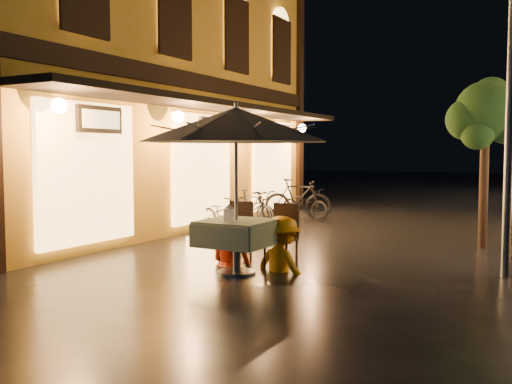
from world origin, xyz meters
The scene contains 16 objects.
ground centered at (0.00, 0.00, 0.00)m, with size 90.00×90.00×0.00m, color black.
west_building centered at (-5.72, 4.00, 3.71)m, with size 5.90×11.40×7.40m.
street_tree centered at (2.41, 4.51, 2.42)m, with size 1.43×1.20×3.15m.
streetlamp_near centered at (3.00, 2.00, 2.92)m, with size 0.36×0.36×4.23m.
cafe_table centered at (-0.45, 0.39, 0.59)m, with size 0.99×0.99×0.78m.
patio_umbrella centered at (-0.45, 0.39, 2.15)m, with size 2.76×2.76×2.46m.
cafe_chair_left centered at (-0.85, 1.12, 0.54)m, with size 0.42×0.42×0.97m.
cafe_chair_right centered at (-0.05, 1.12, 0.54)m, with size 0.42×0.42×0.97m.
table_lantern centered at (-0.45, 0.18, 0.92)m, with size 0.16×0.16×0.25m.
person_orange centered at (-0.88, 0.98, 0.76)m, with size 0.74×0.57×1.52m, color red.
person_yellow centered at (0.03, 0.92, 0.79)m, with size 1.02×0.59×1.58m, color orange.
bicycle_0 centered at (-2.81, 3.85, 0.40)m, with size 0.54×1.54×0.81m, color black.
bicycle_1 centered at (-2.69, 4.89, 0.45)m, with size 0.42×1.50×0.90m, color black.
bicycle_2 centered at (-2.66, 4.94, 0.44)m, with size 0.58×1.67×0.88m, color black.
bicycle_3 centered at (-2.44, 6.99, 0.53)m, with size 0.50×1.76×1.06m, color black.
bicycle_4 centered at (-2.24, 6.98, 0.41)m, with size 0.54×1.56×0.82m, color black.
Camera 1 is at (3.67, -6.65, 1.76)m, focal length 40.00 mm.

